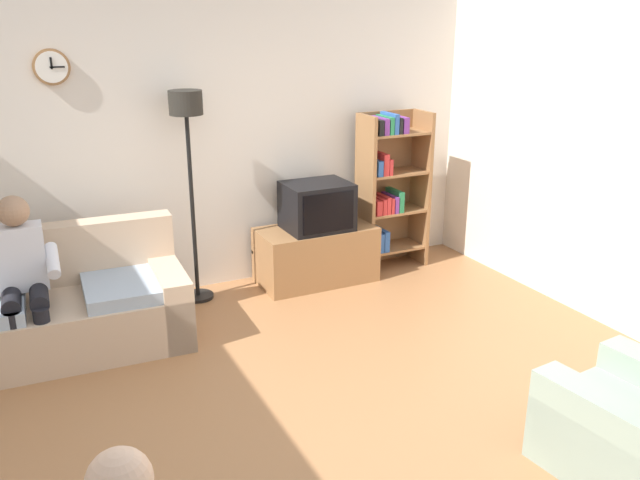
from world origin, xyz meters
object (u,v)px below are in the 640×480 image
Objects in this scene: tv at (317,206)px; bookshelf at (388,187)px; floor_lamp at (188,139)px; person_on_couch at (22,273)px; couch at (57,311)px; tv_stand at (316,255)px.

bookshelf reaches higher than tv.
tv is 0.39× the size of bookshelf.
bookshelf is at bearing -0.82° from floor_lamp.
floor_lamp is 1.71m from person_on_couch.
person_on_couch is (-3.38, -0.57, -0.13)m from bookshelf.
couch is 0.45m from person_on_couch.
couch is 3.23× the size of tv.
tv is (2.36, 0.36, 0.44)m from couch.
tv is at bearing 10.43° from person_on_couch.
couch is at bearing -158.30° from floor_lamp.
person_on_couch is at bearing -170.50° from bookshelf.
tv_stand is 0.49m from tv.
couch reaches higher than tv_stand.
tv_stand is 1.65m from floor_lamp.
couch is 1.05× the size of floor_lamp.
tv_stand is 0.89× the size of person_on_couch.
tv_stand is at bearing -175.11° from bookshelf.
floor_lamp is at bearing 22.81° from person_on_couch.
floor_lamp is at bearing 179.18° from bookshelf.
tv_stand is at bearing -4.96° from floor_lamp.
tv_stand is at bearing 10.96° from person_on_couch.
bookshelf is 1.26× the size of person_on_couch.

